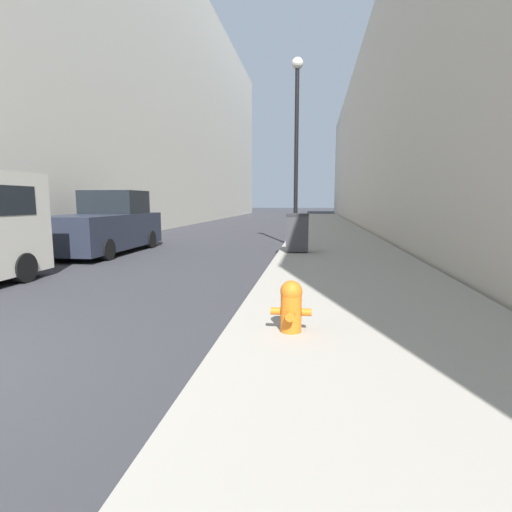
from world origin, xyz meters
The scene contains 7 objects.
sidewalk_right centered at (5.43, 18.00, 0.08)m, with size 3.94×60.00×0.16m.
building_left_glass centered at (-10.39, 26.00, 9.17)m, with size 12.00×60.00×18.33m.
building_right_stone centered at (13.49, 26.00, 6.03)m, with size 12.00×60.00×12.07m.
fire_hydrant centered at (4.28, 2.19, 0.49)m, with size 0.49×0.38×0.63m.
trash_bin centered at (4.05, 9.90, 0.77)m, with size 0.70×0.59×1.20m.
lamppost centered at (3.86, 12.76, 4.12)m, with size 0.42×0.42×6.72m.
pickup_truck centered at (-2.44, 10.12, 0.89)m, with size 2.18×5.10×2.10m.
Camera 1 is at (4.52, -2.51, 1.74)m, focal length 28.00 mm.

